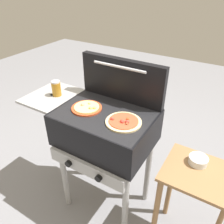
# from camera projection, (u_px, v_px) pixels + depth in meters

# --- Properties ---
(ground_plane) EXTENTS (8.00, 8.00, 0.00)m
(ground_plane) POSITION_uv_depth(u_px,v_px,m) (107.00, 200.00, 1.96)
(ground_plane) COLOR gray
(grill) EXTENTS (0.96, 0.53, 0.90)m
(grill) POSITION_uv_depth(u_px,v_px,m) (104.00, 130.00, 1.57)
(grill) COLOR black
(grill) RESTS_ON ground_plane
(grill_lid_open) EXTENTS (0.63, 0.08, 0.30)m
(grill_lid_open) POSITION_uv_depth(u_px,v_px,m) (122.00, 80.00, 1.56)
(grill_lid_open) COLOR black
(grill_lid_open) RESTS_ON grill
(pizza_pepperoni) EXTENTS (0.22, 0.22, 0.04)m
(pizza_pepperoni) POSITION_uv_depth(u_px,v_px,m) (123.00, 122.00, 1.38)
(pizza_pepperoni) COLOR beige
(pizza_pepperoni) RESTS_ON grill
(pizza_cheese) EXTENTS (0.21, 0.21, 0.04)m
(pizza_cheese) POSITION_uv_depth(u_px,v_px,m) (87.00, 108.00, 1.52)
(pizza_cheese) COLOR #C64723
(pizza_cheese) RESTS_ON grill
(sauce_jar) EXTENTS (0.07, 0.07, 0.11)m
(sauce_jar) POSITION_uv_depth(u_px,v_px,m) (56.00, 88.00, 1.66)
(sauce_jar) COLOR #B77A1E
(sauce_jar) RESTS_ON grill
(prep_table) EXTENTS (0.44, 0.36, 0.70)m
(prep_table) POSITION_uv_depth(u_px,v_px,m) (196.00, 195.00, 1.41)
(prep_table) COLOR olive
(prep_table) RESTS_ON ground_plane
(topping_bowl_near) EXTENTS (0.11, 0.11, 0.04)m
(topping_bowl_near) POSITION_uv_depth(u_px,v_px,m) (198.00, 160.00, 1.36)
(topping_bowl_near) COLOR silver
(topping_bowl_near) RESTS_ON prep_table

